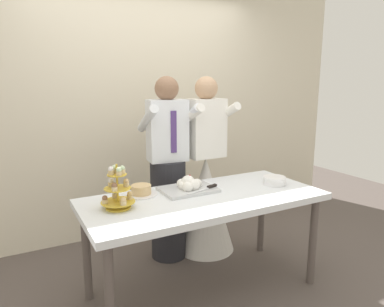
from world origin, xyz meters
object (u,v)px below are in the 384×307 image
object	(u,v)px
dessert_table	(204,206)
cupcake_stand	(118,191)
person_bride	(205,191)
main_cake_tray	(189,186)
person_groom	(168,179)
round_cake	(141,191)
plate_stack	(274,181)

from	to	relation	value
dessert_table	cupcake_stand	bearing A→B (deg)	175.03
person_bride	cupcake_stand	bearing A→B (deg)	-151.15
dessert_table	person_bride	size ratio (longest dim) A/B	1.08
person_bride	main_cake_tray	bearing A→B (deg)	-133.02
cupcake_stand	person_groom	world-z (taller)	person_groom
person_groom	person_bride	distance (m)	0.41
dessert_table	person_groom	bearing A→B (deg)	90.61
round_cake	cupcake_stand	bearing A→B (deg)	-140.83
dessert_table	cupcake_stand	distance (m)	0.67
person_bride	person_groom	bearing A→B (deg)	175.45
main_cake_tray	person_groom	bearing A→B (deg)	85.47
person_groom	plate_stack	bearing A→B (deg)	-44.22
dessert_table	person_bride	world-z (taller)	person_bride
cupcake_stand	main_cake_tray	world-z (taller)	cupcake_stand
dessert_table	person_groom	distance (m)	0.64
cupcake_stand	person_groom	distance (m)	0.88
person_groom	round_cake	bearing A→B (deg)	-135.27
person_groom	person_bride	bearing A→B (deg)	-4.55
plate_stack	person_bride	xyz separation A→B (m)	(-0.29, 0.62, -0.23)
dessert_table	main_cake_tray	world-z (taller)	main_cake_tray
main_cake_tray	person_bride	size ratio (longest dim) A/B	0.26
main_cake_tray	person_groom	xyz separation A→B (m)	(0.04, 0.47, -0.07)
plate_stack	person_groom	distance (m)	0.94
main_cake_tray	round_cake	xyz separation A→B (m)	(-0.36, 0.08, -0.00)
main_cake_tray	round_cake	bearing A→B (deg)	167.86
cupcake_stand	person_groom	bearing A→B (deg)	42.80
round_cake	main_cake_tray	bearing A→B (deg)	-12.14
main_cake_tray	plate_stack	xyz separation A→B (m)	(0.71, -0.18, -0.01)
dessert_table	person_groom	xyz separation A→B (m)	(-0.01, 0.64, 0.05)
main_cake_tray	dessert_table	bearing A→B (deg)	-75.20
dessert_table	person_groom	world-z (taller)	person_groom
cupcake_stand	person_bride	distance (m)	1.19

